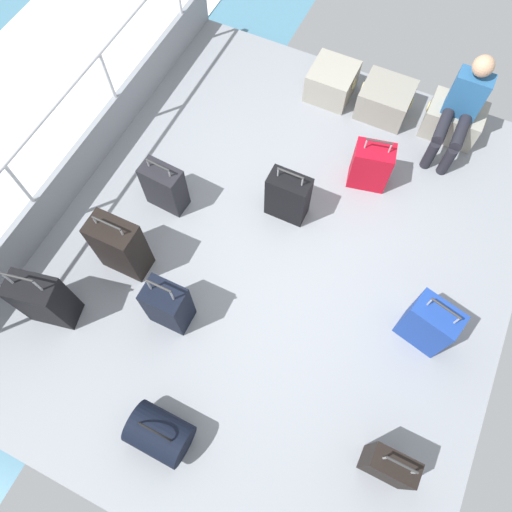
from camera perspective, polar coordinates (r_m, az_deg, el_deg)
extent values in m
cube|color=gray|center=(4.66, 2.58, 0.27)|extent=(4.40, 5.20, 0.06)
cube|color=gray|center=(5.22, -19.92, 10.79)|extent=(0.06, 5.20, 0.45)
cylinder|color=silver|center=(4.80, -25.41, 6.30)|extent=(0.04, 0.04, 1.00)
cylinder|color=silver|center=(5.32, -16.68, 18.20)|extent=(0.04, 0.04, 1.00)
cylinder|color=silver|center=(6.11, -9.02, 27.22)|extent=(0.04, 0.04, 1.00)
cylinder|color=silver|center=(4.66, -22.99, 16.26)|extent=(0.04, 4.16, 0.04)
cube|color=gray|center=(5.74, 9.07, 19.94)|extent=(0.48, 0.49, 0.36)
torus|color=tan|center=(5.74, 6.71, 21.31)|extent=(0.02, 0.12, 0.12)
torus|color=tan|center=(5.65, 11.67, 19.52)|extent=(0.02, 0.12, 0.12)
cube|color=gray|center=(5.68, 15.23, 17.61)|extent=(0.53, 0.49, 0.36)
torus|color=tan|center=(5.65, 12.68, 19.17)|extent=(0.02, 0.12, 0.12)
torus|color=tan|center=(5.62, 18.12, 16.97)|extent=(0.02, 0.12, 0.12)
cube|color=gray|center=(5.71, 22.55, 14.84)|extent=(0.58, 0.43, 0.36)
torus|color=tan|center=(5.65, 19.96, 16.56)|extent=(0.02, 0.12, 0.12)
torus|color=tan|center=(5.69, 25.60, 14.00)|extent=(0.02, 0.12, 0.12)
cube|color=#26598C|center=(5.39, 24.03, 17.26)|extent=(0.34, 0.20, 0.48)
sphere|color=tan|center=(5.16, 25.60, 19.85)|extent=(0.20, 0.20, 0.20)
cylinder|color=black|center=(5.32, 23.32, 13.42)|extent=(0.12, 0.40, 0.12)
cylinder|color=black|center=(5.34, 21.92, 10.54)|extent=(0.11, 0.11, 0.36)
cylinder|color=black|center=(5.30, 21.51, 14.24)|extent=(0.12, 0.40, 0.12)
cylinder|color=black|center=(5.33, 20.14, 11.34)|extent=(0.11, 0.11, 0.36)
cube|color=navy|center=(4.32, 19.99, -7.69)|extent=(0.45, 0.34, 0.58)
cylinder|color=#A5A8AD|center=(4.00, 20.14, -5.18)|extent=(0.02, 0.02, 0.12)
cylinder|color=#A5A8AD|center=(4.02, 22.97, -7.13)|extent=(0.02, 0.02, 0.12)
cylinder|color=#2D2D2D|center=(3.95, 21.85, -5.86)|extent=(0.26, 0.08, 0.02)
cube|color=white|center=(4.33, 21.07, -6.13)|extent=(0.05, 0.02, 0.08)
cube|color=black|center=(4.48, -24.06, -4.85)|extent=(0.46, 0.33, 0.65)
cylinder|color=#A5A8AD|center=(4.19, -27.65, -2.38)|extent=(0.02, 0.02, 0.19)
cylinder|color=#A5A8AD|center=(4.06, -24.76, -3.21)|extent=(0.02, 0.02, 0.19)
cylinder|color=#2D2D2D|center=(4.05, -26.77, -2.27)|extent=(0.27, 0.07, 0.02)
cube|color=white|center=(4.32, -24.52, -2.23)|extent=(0.05, 0.02, 0.08)
cube|color=black|center=(4.19, -10.48, -5.84)|extent=(0.35, 0.25, 0.57)
cylinder|color=#A5A8AD|center=(3.88, -12.72, -3.35)|extent=(0.02, 0.02, 0.18)
cylinder|color=#A5A8AD|center=(3.81, -10.06, -4.66)|extent=(0.02, 0.02, 0.18)
cylinder|color=#2D2D2D|center=(3.76, -11.65, -3.52)|extent=(0.23, 0.02, 0.02)
cube|color=white|center=(4.07, -9.96, -3.51)|extent=(0.05, 0.01, 0.08)
cube|color=#B70C1E|center=(4.97, 13.58, 10.44)|extent=(0.43, 0.32, 0.52)
cylinder|color=#A5A8AD|center=(4.71, 13.05, 13.01)|extent=(0.02, 0.02, 0.12)
cylinder|color=#A5A8AD|center=(4.73, 15.81, 12.36)|extent=(0.02, 0.02, 0.12)
cylinder|color=#2D2D2D|center=(4.67, 14.61, 13.15)|extent=(0.25, 0.07, 0.02)
cube|color=silver|center=(4.97, 14.02, 12.25)|extent=(0.05, 0.02, 0.08)
cube|color=black|center=(4.62, 3.85, 7.12)|extent=(0.40, 0.22, 0.56)
cylinder|color=#A5A8AD|center=(4.37, 2.66, 10.03)|extent=(0.02, 0.02, 0.11)
cylinder|color=#A5A8AD|center=(4.32, 5.58, 8.86)|extent=(0.02, 0.02, 0.11)
cylinder|color=#2D2D2D|center=(4.30, 4.16, 9.86)|extent=(0.26, 0.02, 0.02)
cube|color=green|center=(4.55, 4.57, 9.31)|extent=(0.05, 0.01, 0.08)
cube|color=black|center=(4.76, -10.91, 8.12)|extent=(0.41, 0.24, 0.54)
cylinder|color=#A5A8AD|center=(4.56, -12.83, 10.84)|extent=(0.02, 0.02, 0.09)
cylinder|color=#A5A8AD|center=(4.46, -10.35, 9.73)|extent=(0.02, 0.02, 0.09)
cylinder|color=#2D2D2D|center=(4.47, -11.71, 10.63)|extent=(0.26, 0.04, 0.02)
cube|color=silver|center=(4.73, -10.36, 9.82)|extent=(0.05, 0.01, 0.08)
cube|color=black|center=(4.45, -15.98, 1.08)|extent=(0.43, 0.26, 0.69)
cylinder|color=#A5A8AD|center=(4.18, -18.78, 4.11)|extent=(0.02, 0.02, 0.09)
cylinder|color=#A5A8AD|center=(4.06, -15.85, 2.81)|extent=(0.02, 0.02, 0.09)
cylinder|color=#2D2D2D|center=(4.08, -17.50, 3.77)|extent=(0.28, 0.02, 0.02)
cube|color=white|center=(4.29, -15.81, 3.89)|extent=(0.05, 0.01, 0.08)
cube|color=black|center=(4.06, 15.60, -23.09)|extent=(0.35, 0.19, 0.50)
cylinder|color=#A5A8AD|center=(3.73, 15.26, -22.31)|extent=(0.02, 0.02, 0.12)
cylinder|color=#A5A8AD|center=(3.78, 18.45, -23.40)|extent=(0.02, 0.02, 0.12)
cylinder|color=#2D2D2D|center=(3.70, 17.13, -22.82)|extent=(0.23, 0.02, 0.02)
cube|color=green|center=(3.99, 16.41, -21.72)|extent=(0.05, 0.01, 0.08)
cylinder|color=black|center=(4.09, -11.49, -20.14)|extent=(0.48, 0.36, 0.35)
torus|color=black|center=(3.91, -12.01, -19.90)|extent=(0.30, 0.02, 0.30)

